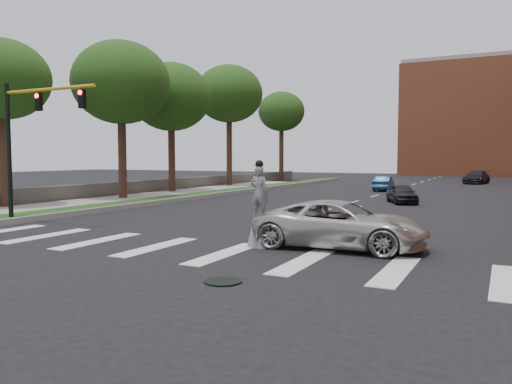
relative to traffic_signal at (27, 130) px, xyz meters
name	(u,v)px	position (x,y,z in m)	size (l,w,h in m)	color
ground_plane	(170,256)	(9.78, -3.00, -4.15)	(160.00, 160.00, 0.00)	black
grass_median	(205,194)	(-1.72, 17.00, -4.03)	(2.00, 60.00, 0.25)	#193F12
median_curb	(217,195)	(-0.67, 17.00, -4.01)	(0.20, 60.00, 0.28)	gray
sidewalk_left	(75,204)	(-4.72, 7.00, -4.06)	(4.00, 60.00, 0.18)	gray
stone_wall	(163,186)	(-7.22, 19.00, -3.60)	(0.50, 56.00, 1.10)	#514C45
manhole	(223,281)	(12.78, -5.00, -4.13)	(0.90, 0.90, 0.04)	black
building_backdrop	(488,120)	(15.78, 75.00, 4.85)	(26.00, 14.00, 18.00)	#CA673F
traffic_signal	(27,130)	(0.00, 0.00, 0.00)	(5.30, 0.23, 6.20)	black
stilt_performer	(259,213)	(11.52, -0.51, -3.03)	(0.84, 0.52, 2.87)	#362015
suv_crossing	(340,224)	(13.93, 0.58, -3.38)	(2.56, 5.55, 1.54)	beige
car_near	(402,194)	(12.75, 17.71, -3.53)	(1.46, 3.64, 1.24)	black
car_mid	(383,183)	(9.07, 29.22, -3.50)	(1.38, 3.95, 1.30)	navy
car_far	(476,177)	(15.78, 45.47, -3.44)	(2.00, 4.91, 1.43)	black
tree_1	(2,80)	(-6.49, 3.69, 3.07)	(5.27, 5.27, 9.52)	#362015
tree_2	(121,83)	(-4.76, 11.35, 3.80)	(6.58, 6.58, 10.79)	#362015
tree_3	(171,97)	(-5.75, 18.32, 3.64)	(6.48, 6.48, 10.58)	#362015
tree_4	(229,94)	(-5.96, 28.16, 4.99)	(6.65, 6.65, 12.02)	#362015
tree_5	(281,112)	(-6.14, 41.43, 4.33)	(5.69, 5.69, 10.97)	#362015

